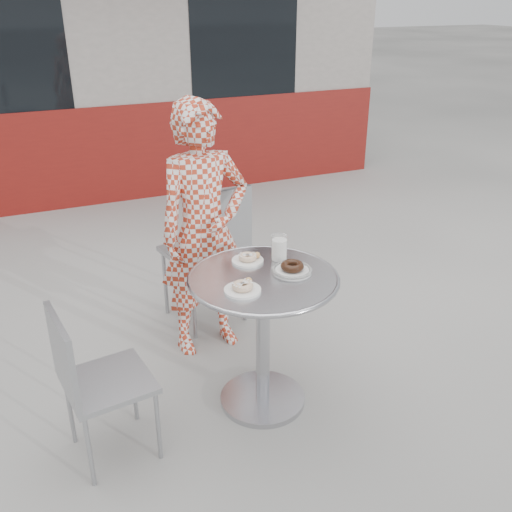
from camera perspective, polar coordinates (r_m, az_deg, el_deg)
name	(u,v)px	position (r m, az deg, el deg)	size (l,w,h in m)	color
ground	(262,400)	(3.22, 0.65, -14.20)	(60.00, 60.00, 0.00)	#A8A5A0
storefront	(82,40)	(7.92, -17.05, 19.97)	(6.02, 4.55, 3.00)	gray
bistro_table	(263,309)	(2.89, 0.72, -5.33)	(0.76, 0.76, 0.77)	silver
chair_far	(206,279)	(3.81, -5.07, -2.28)	(0.54, 0.54, 0.96)	#9B9DA2
chair_left	(110,410)	(2.86, -14.43, -14.72)	(0.43, 0.42, 0.79)	#9B9DA2
seated_person	(204,231)	(3.34, -5.19, 2.48)	(0.56, 0.37, 1.53)	#A92F1A
plate_far	(248,259)	(2.94, -0.79, -0.25)	(0.16, 0.16, 0.04)	white
plate_near	(243,287)	(2.66, -1.33, -3.17)	(0.17, 0.17, 0.05)	white
plate_checker	(292,269)	(2.84, 3.64, -1.30)	(0.20, 0.20, 0.05)	white
milk_cup	(279,248)	(2.95, 2.34, 0.76)	(0.09, 0.09, 0.13)	white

